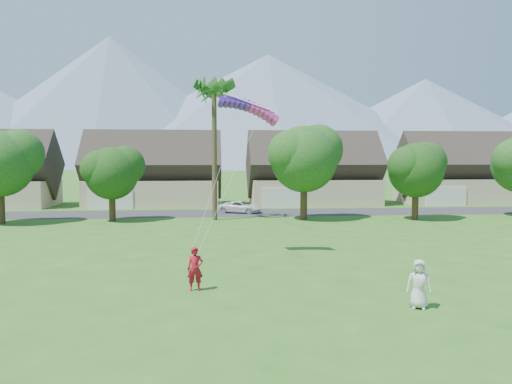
{
  "coord_description": "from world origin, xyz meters",
  "views": [
    {
      "loc": [
        -2.44,
        -16.18,
        5.64
      ],
      "look_at": [
        0.0,
        10.0,
        3.8
      ],
      "focal_mm": 35.0,
      "sensor_mm": 36.0,
      "label": 1
    }
  ],
  "objects": [
    {
      "name": "fan_palm",
      "position": [
        -2.0,
        28.5,
        11.8
      ],
      "size": [
        3.0,
        3.0,
        13.8
      ],
      "color": "#4C3D26",
      "rests_on": "ground"
    },
    {
      "name": "ground",
      "position": [
        0.0,
        0.0,
        0.0
      ],
      "size": [
        500.0,
        500.0,
        0.0
      ],
      "primitive_type": "plane",
      "color": "#2D6019",
      "rests_on": "ground"
    },
    {
      "name": "parked_car",
      "position": [
        0.66,
        34.0,
        0.6
      ],
      "size": [
        4.75,
        3.55,
        1.2
      ],
      "primitive_type": "imported",
      "rotation": [
        0.0,
        0.0,
        1.16
      ],
      "color": "white",
      "rests_on": "ground"
    },
    {
      "name": "street",
      "position": [
        0.0,
        34.0,
        0.01
      ],
      "size": [
        90.0,
        7.0,
        0.01
      ],
      "primitive_type": "cube",
      "color": "#2D2D30",
      "rests_on": "ground"
    },
    {
      "name": "tree_row",
      "position": [
        -1.14,
        27.92,
        4.89
      ],
      "size": [
        62.27,
        6.67,
        8.45
      ],
      "color": "#47301C",
      "rests_on": "ground"
    },
    {
      "name": "parafoil_kite",
      "position": [
        -0.17,
        11.99,
        8.47
      ],
      "size": [
        3.43,
        1.01,
        0.5
      ],
      "rotation": [
        0.0,
        0.0,
        0.01
      ],
      "color": "#4E17B0",
      "rests_on": "ground"
    },
    {
      "name": "kite_flyer",
      "position": [
        -3.07,
        4.72,
        0.93
      ],
      "size": [
        0.7,
        0.48,
        1.86
      ],
      "primitive_type": "imported",
      "rotation": [
        0.0,
        0.0,
        0.05
      ],
      "color": "maroon",
      "rests_on": "ground"
    },
    {
      "name": "mountain_ridge",
      "position": [
        10.4,
        260.0,
        29.07
      ],
      "size": [
        540.0,
        240.0,
        70.0
      ],
      "color": "slate",
      "rests_on": "ground"
    },
    {
      "name": "watcher",
      "position": [
        5.31,
        1.45,
        0.92
      ],
      "size": [
        1.05,
        0.86,
        1.84
      ],
      "primitive_type": "imported",
      "rotation": [
        0.0,
        0.0,
        -0.34
      ],
      "color": "silver",
      "rests_on": "ground"
    },
    {
      "name": "houses_row",
      "position": [
        0.49,
        42.99,
        3.44
      ],
      "size": [
        72.75,
        8.19,
        8.86
      ],
      "color": "beige",
      "rests_on": "ground"
    }
  ]
}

